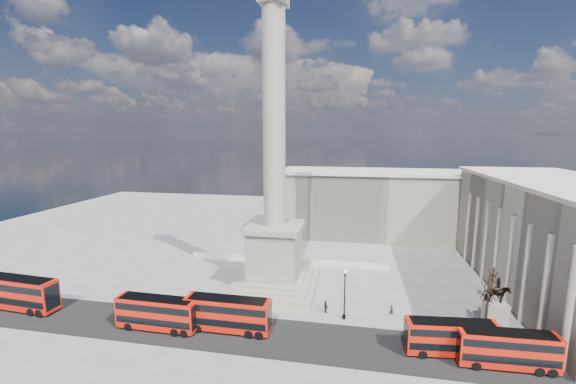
# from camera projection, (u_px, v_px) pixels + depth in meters

# --- Properties ---
(ground) EXTENTS (180.00, 180.00, 0.00)m
(ground) POSITION_uv_depth(u_px,v_px,m) (268.00, 299.00, 55.33)
(ground) COLOR gray
(ground) RESTS_ON ground
(asphalt_road) EXTENTS (120.00, 9.00, 0.01)m
(asphalt_road) POSITION_uv_depth(u_px,v_px,m) (288.00, 338.00, 44.73)
(asphalt_road) COLOR black
(asphalt_road) RESTS_ON ground
(nelsons_column) EXTENTS (14.00, 14.00, 49.85)m
(nelsons_column) POSITION_uv_depth(u_px,v_px,m) (275.00, 212.00, 58.09)
(nelsons_column) COLOR #A19886
(nelsons_column) RESTS_ON ground
(balustrade_wall) EXTENTS (40.00, 0.60, 1.10)m
(balustrade_wall) POSITION_uv_depth(u_px,v_px,m) (287.00, 261.00, 70.76)
(balustrade_wall) COLOR beige
(balustrade_wall) RESTS_ON ground
(building_east) EXTENTS (19.00, 46.00, 18.60)m
(building_east) POSITION_uv_depth(u_px,v_px,m) (561.00, 239.00, 55.40)
(building_east) COLOR beige
(building_east) RESTS_ON ground
(building_northeast) EXTENTS (51.00, 17.00, 16.60)m
(building_northeast) POSITION_uv_depth(u_px,v_px,m) (382.00, 203.00, 89.18)
(building_northeast) COLOR beige
(building_northeast) RESTS_ON ground
(red_bus_a) EXTENTS (10.95, 2.77, 4.42)m
(red_bus_a) POSITION_uv_depth(u_px,v_px,m) (158.00, 313.00, 46.54)
(red_bus_a) COLOR red
(red_bus_a) RESTS_ON ground
(red_bus_b) EXTENTS (11.30, 2.73, 4.58)m
(red_bus_b) POSITION_uv_depth(u_px,v_px,m) (228.00, 314.00, 46.10)
(red_bus_b) COLOR red
(red_bus_b) RESTS_ON ground
(red_bus_c) EXTENTS (10.53, 3.35, 4.20)m
(red_bus_c) POSITION_uv_depth(u_px,v_px,m) (452.00, 337.00, 41.13)
(red_bus_c) COLOR red
(red_bus_c) RESTS_ON ground
(red_bus_d) EXTENTS (10.47, 2.78, 4.21)m
(red_bus_d) POSITION_uv_depth(u_px,v_px,m) (508.00, 349.00, 38.89)
(red_bus_d) COLOR red
(red_bus_d) RESTS_ON ground
(red_bus_e) EXTENTS (12.24, 3.51, 4.90)m
(red_bus_e) POSITION_uv_depth(u_px,v_px,m) (20.00, 293.00, 51.83)
(red_bus_e) COLOR red
(red_bus_e) RESTS_ON ground
(victorian_lamp) EXTENTS (0.63, 0.63, 7.30)m
(victorian_lamp) POSITION_uv_depth(u_px,v_px,m) (345.00, 290.00, 48.84)
(victorian_lamp) COLOR black
(victorian_lamp) RESTS_ON ground
(equestrian_statue) EXTENTS (3.49, 2.62, 7.40)m
(equestrian_statue) POSITION_uv_depth(u_px,v_px,m) (495.00, 312.00, 46.21)
(equestrian_statue) COLOR beige
(equestrian_statue) RESTS_ON ground
(bare_tree_near) EXTENTS (1.91, 1.91, 8.35)m
(bare_tree_near) POSITION_uv_depth(u_px,v_px,m) (489.00, 289.00, 43.95)
(bare_tree_near) COLOR #332319
(bare_tree_near) RESTS_ON ground
(bare_tree_mid) EXTENTS (1.66, 1.66, 6.29)m
(bare_tree_mid) POSITION_uv_depth(u_px,v_px,m) (493.00, 274.00, 52.72)
(bare_tree_mid) COLOR #332319
(bare_tree_mid) RESTS_ON ground
(bare_tree_far) EXTENTS (1.60, 1.60, 6.52)m
(bare_tree_far) POSITION_uv_depth(u_px,v_px,m) (485.00, 246.00, 65.27)
(bare_tree_far) COLOR #332319
(bare_tree_far) RESTS_ON ground
(pedestrian_walking) EXTENTS (0.62, 0.47, 1.51)m
(pedestrian_walking) POSITION_uv_depth(u_px,v_px,m) (392.00, 310.00, 50.35)
(pedestrian_walking) COLOR black
(pedestrian_walking) RESTS_ON ground
(pedestrian_standing) EXTENTS (1.20, 1.16, 1.95)m
(pedestrian_standing) POSITION_uv_depth(u_px,v_px,m) (493.00, 337.00, 43.44)
(pedestrian_standing) COLOR black
(pedestrian_standing) RESTS_ON ground
(pedestrian_crossing) EXTENTS (0.96, 1.17, 1.87)m
(pedestrian_crossing) POSITION_uv_depth(u_px,v_px,m) (326.00, 307.00, 51.08)
(pedestrian_crossing) COLOR black
(pedestrian_crossing) RESTS_ON ground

